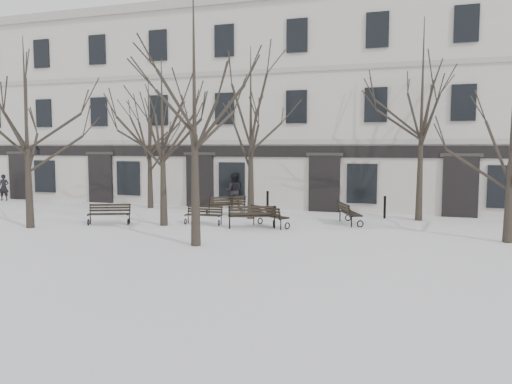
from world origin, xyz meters
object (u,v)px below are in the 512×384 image
at_px(bench_0, 109,213).
at_px(bench_4, 226,204).
at_px(tree_0, 26,109).
at_px(tree_1, 162,122).
at_px(bench_3, 204,214).
at_px(bench_1, 252,216).
at_px(bench_2, 269,215).
at_px(tree_2, 194,79).
at_px(lamp_post, 31,170).
at_px(bench_5, 348,212).

xyz_separation_m(bench_0, bench_4, (3.70, 4.33, 0.04)).
xyz_separation_m(tree_0, tree_1, (4.97, 2.27, -0.50)).
bearing_deg(bench_3, bench_1, -13.42).
relative_size(tree_0, bench_2, 4.22).
height_order(tree_2, bench_3, tree_2).
bearing_deg(tree_2, bench_1, 80.39).
bearing_deg(bench_3, bench_0, -166.27).
relative_size(bench_4, lamp_post, 0.55).
relative_size(tree_1, lamp_post, 2.05).
height_order(tree_1, bench_1, tree_1).
xyz_separation_m(tree_2, bench_5, (4.28, 6.34, -5.08)).
xyz_separation_m(tree_2, bench_2, (1.25, 4.47, -5.10)).
bearing_deg(bench_1, tree_1, -14.65).
relative_size(bench_1, bench_3, 1.24).
bearing_deg(bench_2, bench_1, 72.75).
distance_m(tree_1, bench_4, 5.60).
height_order(tree_2, bench_5, tree_2).
bearing_deg(tree_2, bench_2, 74.38).
bearing_deg(bench_2, bench_5, -116.35).
distance_m(bench_2, bench_4, 4.24).
distance_m(tree_2, bench_5, 9.18).
distance_m(bench_1, bench_3, 2.36).
bearing_deg(tree_0, bench_1, 17.16).
bearing_deg(bench_4, tree_0, 4.10).
xyz_separation_m(bench_2, bench_3, (-2.90, -0.14, -0.06)).
bearing_deg(lamp_post, bench_2, -15.36).
bearing_deg(tree_1, lamp_post, 155.48).
distance_m(bench_1, bench_4, 4.23).
bearing_deg(bench_0, bench_4, 26.47).
relative_size(bench_0, bench_5, 0.94).
relative_size(tree_2, lamp_post, 2.62).
height_order(tree_1, bench_4, tree_1).
bearing_deg(bench_0, tree_2, -51.91).
height_order(bench_3, bench_4, bench_4).
bearing_deg(bench_5, tree_2, 122.06).
height_order(tree_0, tree_1, tree_0).
bearing_deg(tree_2, tree_0, 171.17).
xyz_separation_m(bench_2, bench_4, (-3.08, 2.91, 0.03)).
height_order(bench_2, bench_4, bench_4).
bearing_deg(tree_1, bench_0, -168.64).
xyz_separation_m(bench_2, lamp_post, (-16.23, 4.46, 1.48)).
bearing_deg(tree_2, bench_4, 103.88).
xyz_separation_m(tree_0, bench_3, (6.47, 3.08, -4.43)).
bearing_deg(bench_1, tree_2, 59.14).
relative_size(bench_0, bench_1, 0.90).
relative_size(bench_1, bench_5, 1.04).
xyz_separation_m(tree_0, bench_0, (2.59, 1.79, -4.38)).
height_order(bench_0, bench_3, bench_0).
bearing_deg(bench_4, bench_5, 130.15).
xyz_separation_m(bench_3, bench_5, (5.93, 2.00, 0.08)).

